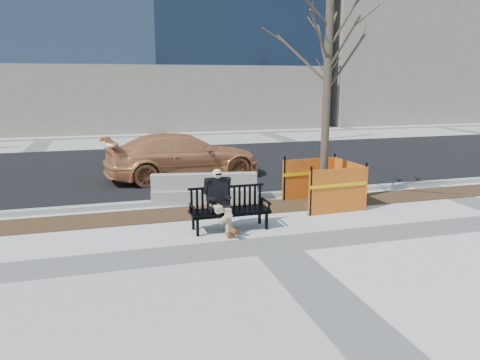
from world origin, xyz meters
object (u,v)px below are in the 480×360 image
object	(u,v)px
sedan	(184,178)
jersey_barrier_left	(205,202)
seated_man	(219,230)
bench	(230,229)
tree_fence	(322,205)

from	to	relation	value
sedan	jersey_barrier_left	world-z (taller)	sedan
seated_man	jersey_barrier_left	distance (m)	2.30
bench	seated_man	bearing A→B (deg)	168.66
tree_fence	sedan	distance (m)	5.17
seated_man	tree_fence	xyz separation A→B (m)	(3.02, 1.19, 0.00)
bench	sedan	xyz separation A→B (m)	(-0.09, 5.54, 0.00)
seated_man	bench	bearing A→B (deg)	-11.34
tree_fence	jersey_barrier_left	xyz separation A→B (m)	(-2.85, 1.10, 0.00)
sedan	jersey_barrier_left	size ratio (longest dim) A/B	1.84
bench	sedan	size ratio (longest dim) A/B	0.34
seated_man	tree_fence	bearing A→B (deg)	20.69
bench	sedan	world-z (taller)	sedan
tree_fence	sedan	size ratio (longest dim) A/B	1.19
seated_man	sedan	size ratio (longest dim) A/B	0.26
jersey_barrier_left	bench	bearing A→B (deg)	-78.58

